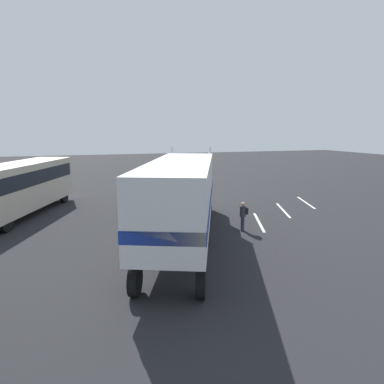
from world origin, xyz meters
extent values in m
plane|color=#232326|center=(0.00, 0.00, 0.00)|extent=(120.00, 120.00, 0.00)
cube|color=silver|center=(-3.77, -3.50, 0.01)|extent=(4.16, 1.73, 0.01)
cube|color=silver|center=(-1.49, -6.65, 0.01)|extent=(4.17, 1.71, 0.01)
cube|color=silver|center=(0.22, -9.76, 0.01)|extent=(4.20, 1.61, 0.01)
cube|color=#193399|center=(0.01, -0.56, 1.70)|extent=(2.61, 3.00, 1.20)
cube|color=#193399|center=(-1.47, 0.05, 2.20)|extent=(2.24, 2.84, 2.20)
cube|color=silver|center=(0.88, -0.92, 1.70)|extent=(0.87, 1.97, 1.08)
cube|color=#193399|center=(0.01, -0.56, 1.76)|extent=(2.63, 3.03, 0.36)
cylinder|color=silver|center=(-1.57, 1.27, 2.80)|extent=(0.18, 0.18, 3.40)
cylinder|color=silver|center=(-2.40, -0.76, 2.80)|extent=(0.18, 0.18, 3.40)
cube|color=silver|center=(-7.35, 2.46, 2.75)|extent=(10.70, 6.39, 2.80)
cube|color=#193399|center=(-7.35, 2.46, 2.33)|extent=(10.72, 6.43, 0.44)
cylinder|color=silver|center=(-0.59, 1.09, 0.95)|extent=(1.45, 1.09, 0.64)
cylinder|color=black|center=(0.70, 0.35, 0.55)|extent=(1.13, 0.69, 1.10)
cylinder|color=black|center=(-0.13, -1.69, 0.55)|extent=(1.13, 0.69, 1.10)
cylinder|color=black|center=(-1.43, 1.22, 0.55)|extent=(1.13, 0.69, 1.10)
cylinder|color=black|center=(-2.26, -0.82, 0.55)|extent=(1.13, 0.69, 1.10)
cylinder|color=black|center=(-6.01, 3.09, 0.55)|extent=(1.13, 0.69, 1.10)
cylinder|color=black|center=(-6.84, 1.06, 0.55)|extent=(1.13, 0.69, 1.10)
cylinder|color=black|center=(-10.87, 5.09, 0.55)|extent=(1.13, 0.69, 1.10)
cylinder|color=black|center=(-11.70, 3.05, 0.55)|extent=(1.13, 0.69, 1.10)
cylinder|color=#2D3347|center=(-5.20, -1.70, 0.41)|extent=(0.18, 0.18, 0.82)
cylinder|color=#2D3347|center=(-5.06, -1.75, 0.41)|extent=(0.18, 0.18, 0.82)
cylinder|color=#333338|center=(-5.13, -1.72, 1.11)|extent=(0.34, 0.34, 0.58)
sphere|color=tan|center=(-5.13, -1.72, 1.51)|extent=(0.23, 0.23, 0.23)
cube|color=black|center=(-5.19, -1.91, 1.14)|extent=(0.30, 0.23, 0.36)
cube|color=#BFB29E|center=(2.50, 10.43, 1.95)|extent=(11.20, 6.21, 2.90)
cube|color=black|center=(2.50, 10.43, 2.53)|extent=(10.60, 6.02, 0.90)
cylinder|color=black|center=(6.74, 10.06, 0.50)|extent=(1.04, 0.61, 1.00)
cylinder|color=black|center=(5.96, 7.95, 0.50)|extent=(1.04, 0.61, 1.00)
cylinder|color=black|center=(-1.36, 10.65, 0.50)|extent=(1.04, 0.61, 1.00)
camera|label=1|loc=(-21.68, 6.61, 5.48)|focal=32.13mm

